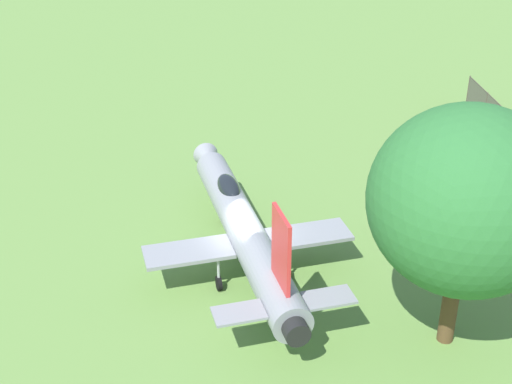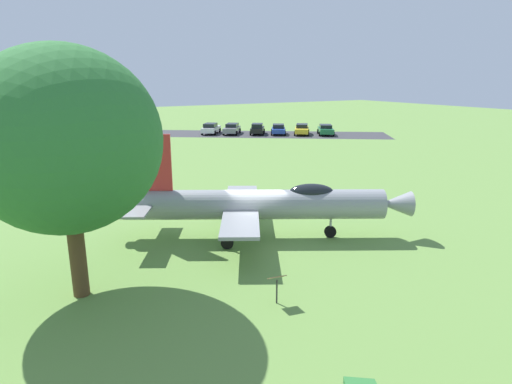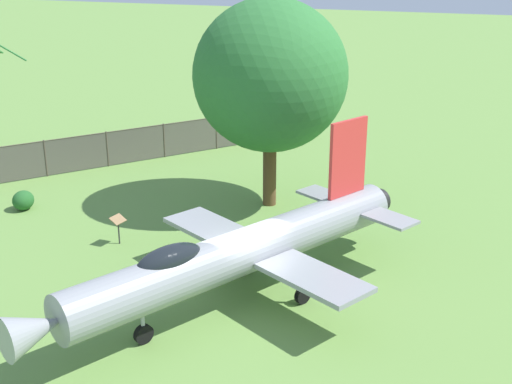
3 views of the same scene
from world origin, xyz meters
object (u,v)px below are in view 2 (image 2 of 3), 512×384
Objects in this scene: shade_tree at (65,141)px; info_plaque at (277,281)px; parked_car_gray at (232,129)px; parked_car_blue at (278,129)px; display_jet at (261,203)px; parked_car_black at (257,129)px; parked_car_white at (211,128)px; parked_car_green at (326,130)px; parked_car_yellow at (302,129)px.

shade_tree reaches higher than info_plaque.
shade_tree is 1.84× the size of parked_car_gray.
parked_car_blue is (-31.65, -35.94, -5.04)m from shade_tree.
display_jet is 9.84m from shade_tree.
parked_car_black is 3.67m from parked_car_gray.
display_jet is 3.02× the size of parked_car_black.
parked_car_white reaches higher than info_plaque.
parked_car_green is (-28.29, -30.39, -1.06)m from display_jet.
info_plaque is (-6.00, 4.16, -4.92)m from shade_tree.
parked_car_white is (8.05, -5.28, 0.05)m from parked_car_blue.
parked_car_black is at bearing -86.98° from parked_car_white.
parked_car_green is 0.98× the size of parked_car_white.
parked_car_yellow is 0.94× the size of parked_car_gray.
display_jet reaches higher than parked_car_black.
shade_tree is 47.76m from parked_car_white.
parked_car_gray reaches higher than parked_car_green.
parked_car_green is 1.05× the size of parked_car_black.
parked_car_yellow is 1.04× the size of parked_car_blue.
shade_tree reaches higher than parked_car_gray.
info_plaque is 0.24× the size of parked_car_green.
display_jet is 3.06× the size of parked_car_blue.
parked_car_gray is (2.93, -2.21, -0.03)m from parked_car_black.
parked_car_green is at bearing 92.07° from parked_car_gray.
parked_car_green is (-31.12, -36.35, -0.11)m from info_plaque.
parked_car_gray is (10.95, -7.49, 0.02)m from parked_car_green.
shade_tree is at bearing -16.36° from parked_car_green.
parked_car_black is at bearing -90.63° from parked_car_green.
parked_car_green is 13.27m from parked_car_gray.
parked_car_black is (5.28, -3.40, 0.02)m from parked_car_yellow.
parked_car_yellow is 12.94m from parked_car_white.
parked_car_yellow is (-34.38, -34.07, -5.00)m from shade_tree.
shade_tree reaches higher than parked_car_black.
info_plaque is 0.26× the size of parked_car_blue.
parked_car_black is at bearing -127.83° from shade_tree.
parked_car_blue is at bearing -131.36° from shade_tree.
parked_car_black is (2.55, -1.53, 0.06)m from parked_car_blue.
parked_car_gray is 3.00m from parked_car_white.
parked_car_yellow is at bearing -89.31° from parked_car_black.
info_plaque is at bearing -0.48° from parked_car_blue.
parked_car_black is 6.66m from parked_car_white.
shade_tree is 47.70m from parked_car_black.
parked_car_white is (-17.60, -45.38, -0.06)m from info_plaque.
parked_car_blue is 6.63m from parked_car_gray.
info_plaque is 0.23× the size of parked_car_gray.
parked_car_gray reaches higher than info_plaque.
info_plaque is 48.26m from parked_car_gray.
parked_car_yellow is (-25.55, -32.27, -1.04)m from display_jet.
shade_tree is (8.83, 1.80, 3.96)m from display_jet.
parked_car_white is at bearing -111.19° from info_plaque.
display_jet is 2.95× the size of parked_car_yellow.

